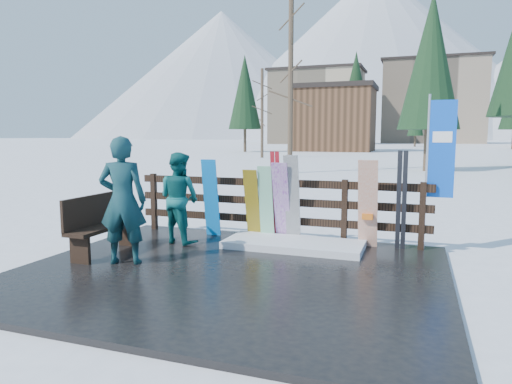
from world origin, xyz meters
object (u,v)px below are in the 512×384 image
at_px(snowboard_4, 292,199).
at_px(person_back, 179,198).
at_px(snowboard_1, 266,203).
at_px(snowboard_0, 211,198).
at_px(person_front, 123,200).
at_px(snowboard_2, 252,204).
at_px(rental_flag, 438,155).
at_px(snowboard_5, 368,204).
at_px(snowboard_3, 282,202).
at_px(bench, 101,223).

height_order(snowboard_4, person_back, person_back).
relative_size(snowboard_1, person_back, 0.86).
xyz_separation_m(snowboard_0, person_front, (-0.44, -2.16, 0.22)).
relative_size(snowboard_2, rental_flag, 0.52).
distance_m(snowboard_0, snowboard_4, 1.60).
xyz_separation_m(snowboard_0, snowboard_1, (1.11, 0.00, -0.05)).
height_order(snowboard_4, person_front, person_front).
bearing_deg(snowboard_5, person_back, -168.20).
distance_m(snowboard_3, snowboard_5, 1.52).
bearing_deg(rental_flag, snowboard_2, -175.14).
bearing_deg(snowboard_1, snowboard_4, -0.00).
xyz_separation_m(snowboard_5, person_front, (-3.37, -2.16, 0.20)).
xyz_separation_m(snowboard_4, snowboard_5, (1.32, 0.00, -0.03)).
height_order(snowboard_1, person_front, person_front).
bearing_deg(snowboard_2, bench, -137.52).
height_order(bench, person_back, person_back).
distance_m(snowboard_5, person_back, 3.31).
bearing_deg(snowboard_2, snowboard_0, 180.00).
distance_m(snowboard_2, person_back, 1.34).
bearing_deg(snowboard_1, person_front, -125.68).
bearing_deg(snowboard_5, bench, -156.05).
bearing_deg(person_front, snowboard_0, -121.07).
relative_size(bench, snowboard_3, 1.00).
distance_m(snowboard_1, snowboard_5, 1.82).
bearing_deg(snowboard_4, person_back, -160.54).
bearing_deg(snowboard_1, snowboard_5, -0.00).
bearing_deg(bench, snowboard_3, 35.43).
bearing_deg(snowboard_2, person_front, -120.67).
distance_m(snowboard_0, snowboard_3, 1.40).
xyz_separation_m(snowboard_5, person_back, (-3.24, -0.68, 0.05)).
relative_size(snowboard_2, snowboard_5, 0.86).
bearing_deg(snowboard_1, bench, -141.15).
relative_size(snowboard_4, person_back, 0.99).
bearing_deg(snowboard_4, rental_flag, 6.40).
xyz_separation_m(snowboard_2, snowboard_5, (2.09, 0.00, 0.11)).
xyz_separation_m(rental_flag, person_front, (-4.45, -2.43, -0.65)).
bearing_deg(rental_flag, snowboard_0, -176.15).
relative_size(snowboard_4, snowboard_5, 1.03).
relative_size(snowboard_0, rental_flag, 0.57).
bearing_deg(snowboard_5, snowboard_4, 180.00).
bearing_deg(snowboard_3, snowboard_2, 180.00).
bearing_deg(bench, snowboard_2, 42.48).
height_order(snowboard_1, rental_flag, rental_flag).
height_order(snowboard_2, rental_flag, rental_flag).
bearing_deg(snowboard_0, snowboard_3, -0.00).
relative_size(snowboard_2, snowboard_4, 0.83).
bearing_deg(snowboard_2, snowboard_4, 0.00).
height_order(snowboard_5, rental_flag, rental_flag).
bearing_deg(rental_flag, person_back, -167.65).
height_order(snowboard_0, snowboard_3, snowboard_0).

